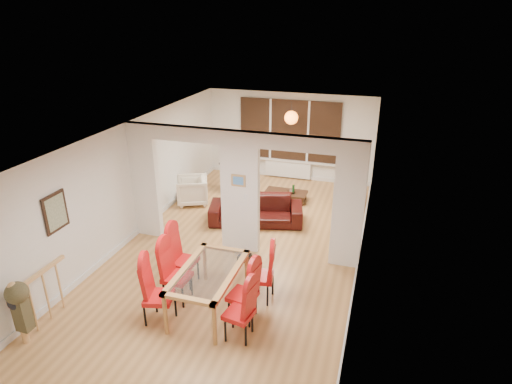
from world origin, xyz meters
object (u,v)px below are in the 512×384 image
at_px(dining_chair_lb, 177,273).
at_px(armchair, 192,190).
at_px(dining_table, 209,290).
at_px(dining_chair_lc, 184,258).
at_px(bottle, 293,189).
at_px(dining_chair_rc, 261,273).
at_px(bowl, 291,192).
at_px(person, 226,166).
at_px(dining_chair_ra, 239,310).
at_px(coffee_table, 286,196).
at_px(television, 346,194).
at_px(dining_chair_la, 159,293).
at_px(dining_chair_rb, 242,291).
at_px(sofa, 256,210).

relative_size(dining_chair_lb, armchair, 1.37).
bearing_deg(dining_table, dining_chair_lc, 142.64).
distance_m(dining_chair_lb, bottle, 4.86).
distance_m(dining_chair_rc, bowl, 4.33).
relative_size(armchair, person, 0.51).
xyz_separation_m(dining_chair_lb, dining_chair_ra, (1.34, -0.57, -0.04)).
distance_m(armchair, coffee_table, 2.52).
bearing_deg(television, dining_chair_la, 147.92).
height_order(armchair, bottle, armchair).
bearing_deg(television, bowl, 94.38).
bearing_deg(dining_chair_lb, television, 67.60).
height_order(dining_chair_la, coffee_table, dining_chair_la).
relative_size(dining_table, dining_chair_rc, 1.54).
xyz_separation_m(dining_chair_lb, person, (-0.94, 4.85, 0.23)).
relative_size(person, television, 1.73).
height_order(dining_chair_ra, dining_chair_rb, dining_chair_rb).
height_order(dining_chair_lc, bowl, dining_chair_lc).
relative_size(dining_chair_lc, sofa, 0.50).
bearing_deg(dining_chair_rb, armchair, 134.18).
height_order(armchair, person, person).
bearing_deg(dining_chair_rb, dining_chair_lc, 164.52).
height_order(dining_table, dining_chair_rc, dining_chair_rc).
distance_m(armchair, bowl, 2.63).
distance_m(dining_chair_rb, bowl, 4.93).
bearing_deg(bottle, sofa, -112.86).
xyz_separation_m(sofa, coffee_table, (0.39, 1.48, -0.19)).
height_order(dining_table, dining_chair_la, dining_chair_la).
xyz_separation_m(dining_chair_lb, dining_chair_lc, (-0.10, 0.49, 0.01)).
distance_m(dining_chair_ra, person, 5.89).
height_order(armchair, bowl, armchair).
relative_size(dining_chair_la, dining_chair_lc, 1.00).
height_order(person, bowl, person).
relative_size(dining_chair_lc, dining_chair_rb, 1.04).
relative_size(dining_chair_lb, television, 1.21).
relative_size(sofa, coffee_table, 1.98).
bearing_deg(dining_chair_la, coffee_table, 67.34).
height_order(dining_table, bottle, dining_table).
relative_size(dining_chair_lb, dining_chair_ra, 1.07).
bearing_deg(dining_table, bottle, 85.39).
bearing_deg(television, coffee_table, 92.05).
bearing_deg(television, bottle, 95.71).
distance_m(dining_chair_rb, dining_chair_rc, 0.63).
relative_size(dining_chair_rc, sofa, 0.48).
bearing_deg(dining_table, sofa, 93.62).
relative_size(armchair, bottle, 3.15).
relative_size(dining_chair_lb, bowl, 4.87).
bearing_deg(person, bowl, 65.46).
bearing_deg(bowl, dining_chair_la, -100.25).
relative_size(coffee_table, bottle, 4.40).
xyz_separation_m(dining_chair_rb, armchair, (-2.79, 4.04, -0.17)).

